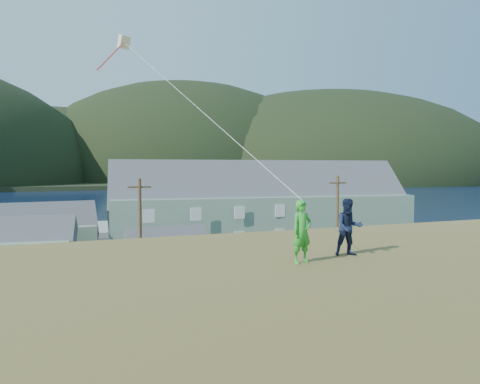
% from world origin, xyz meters
% --- Properties ---
extents(ground, '(900.00, 900.00, 0.00)m').
position_xyz_m(ground, '(0.00, 0.00, 0.00)').
color(ground, '#0A1638').
rests_on(ground, ground).
extents(grass_strip, '(110.00, 8.00, 0.10)m').
position_xyz_m(grass_strip, '(0.00, -2.00, 0.05)').
color(grass_strip, '#4C3D19').
rests_on(grass_strip, ground).
extents(waterfront_lot, '(72.00, 36.00, 0.12)m').
position_xyz_m(waterfront_lot, '(0.00, 17.00, 0.06)').
color(waterfront_lot, '#28282B').
rests_on(waterfront_lot, ground).
extents(wharf, '(26.00, 14.00, 0.90)m').
position_xyz_m(wharf, '(-6.00, 40.00, 0.45)').
color(wharf, gray).
rests_on(wharf, ground).
extents(far_shore, '(900.00, 320.00, 2.00)m').
position_xyz_m(far_shore, '(0.00, 330.00, 1.00)').
color(far_shore, black).
rests_on(far_shore, ground).
extents(far_hills, '(760.00, 265.00, 143.00)m').
position_xyz_m(far_hills, '(35.59, 279.38, 2.00)').
color(far_hills, black).
rests_on(far_hills, ground).
extents(lodge, '(38.12, 13.96, 13.12)m').
position_xyz_m(lodge, '(18.12, 21.03, 5.04)').
color(lodge, slate).
rests_on(lodge, waterfront_lot).
extents(shed_palegreen_near, '(9.19, 6.35, 6.25)m').
position_xyz_m(shed_palegreen_near, '(-8.30, 16.36, 2.37)').
color(shed_palegreen_near, slate).
rests_on(shed_palegreen_near, waterfront_lot).
extents(shed_white, '(7.07, 4.71, 5.61)m').
position_xyz_m(shed_white, '(3.66, 8.20, 2.17)').
color(shed_white, silver).
rests_on(shed_white, waterfront_lot).
extents(shed_palegreen_far, '(11.37, 7.18, 7.29)m').
position_xyz_m(shed_palegreen_far, '(-7.25, 23.32, 2.79)').
color(shed_palegreen_far, slate).
rests_on(shed_palegreen_far, waterfront_lot).
extents(utility_poles, '(33.63, 0.24, 9.10)m').
position_xyz_m(utility_poles, '(0.15, 1.50, 4.64)').
color(utility_poles, '#47331E').
rests_on(utility_poles, waterfront_lot).
extents(parked_cars, '(24.44, 11.24, 1.50)m').
position_xyz_m(parked_cars, '(-7.50, 21.67, 0.83)').
color(parked_cars, black).
rests_on(parked_cars, waterfront_lot).
extents(kite_flyer_green, '(0.71, 0.54, 1.74)m').
position_xyz_m(kite_flyer_green, '(2.56, -18.36, 8.07)').
color(kite_flyer_green, green).
rests_on(kite_flyer_green, hillside).
extents(kite_flyer_navy, '(0.97, 0.85, 1.72)m').
position_xyz_m(kite_flyer_navy, '(4.36, -17.96, 8.06)').
color(kite_flyer_navy, '#131B35').
rests_on(kite_flyer_navy, hillside).
extents(kite_rig, '(2.59, 4.76, 11.61)m').
position_xyz_m(kite_rig, '(-1.36, -9.80, 15.00)').
color(kite_rig, '#FFEFC2').
rests_on(kite_rig, ground).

